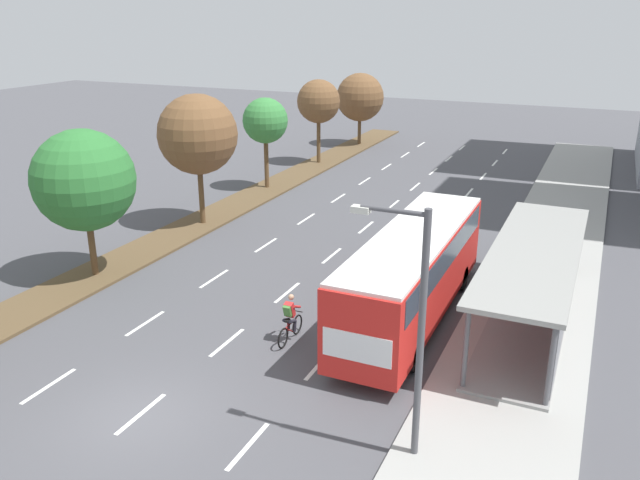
% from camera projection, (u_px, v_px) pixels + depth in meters
% --- Properties ---
extents(ground_plane, '(140.00, 140.00, 0.00)m').
position_uv_depth(ground_plane, '(138.00, 416.00, 18.16)').
color(ground_plane, '#4C4C51').
extents(median_strip, '(2.60, 52.00, 0.12)m').
position_uv_depth(median_strip, '(245.00, 201.00, 38.52)').
color(median_strip, brown).
rests_on(median_strip, ground).
extents(sidewalk_right, '(4.50, 52.00, 0.15)m').
position_uv_depth(sidewalk_right, '(554.00, 241.00, 31.72)').
color(sidewalk_right, '#9E9E99').
rests_on(sidewalk_right, ground).
extents(lane_divider_left, '(0.14, 47.80, 0.01)m').
position_uv_depth(lane_divider_left, '(306.00, 219.00, 35.30)').
color(lane_divider_left, white).
rests_on(lane_divider_left, ground).
extents(lane_divider_center, '(0.14, 47.80, 0.01)m').
position_uv_depth(lane_divider_center, '(366.00, 227.00, 33.95)').
color(lane_divider_center, white).
rests_on(lane_divider_center, ground).
extents(lane_divider_right, '(0.14, 47.80, 0.01)m').
position_uv_depth(lane_divider_right, '(431.00, 236.00, 32.59)').
color(lane_divider_right, white).
rests_on(lane_divider_right, ground).
extents(bus_shelter, '(2.90, 11.36, 2.86)m').
position_uv_depth(bus_shelter, '(540.00, 280.00, 22.57)').
color(bus_shelter, gray).
rests_on(bus_shelter, sidewalk_right).
extents(bus, '(2.54, 11.29, 3.37)m').
position_uv_depth(bus, '(413.00, 267.00, 23.20)').
color(bus, red).
rests_on(bus, ground).
extents(cyclist, '(0.46, 1.82, 1.71)m').
position_uv_depth(cyclist, '(290.00, 320.00, 22.05)').
color(cyclist, black).
rests_on(cyclist, ground).
extents(median_tree_second, '(4.20, 4.20, 6.23)m').
position_uv_depth(median_tree_second, '(84.00, 180.00, 26.31)').
color(median_tree_second, brown).
rests_on(median_tree_second, median_strip).
extents(median_tree_third, '(4.10, 4.10, 6.77)m').
position_uv_depth(median_tree_third, '(198.00, 135.00, 32.76)').
color(median_tree_third, brown).
rests_on(median_tree_third, median_strip).
extents(median_tree_fourth, '(2.81, 2.81, 5.65)m').
position_uv_depth(median_tree_fourth, '(265.00, 121.00, 39.83)').
color(median_tree_fourth, brown).
rests_on(median_tree_fourth, median_strip).
extents(median_tree_fifth, '(3.12, 3.12, 6.04)m').
position_uv_depth(median_tree_fifth, '(319.00, 102.00, 46.47)').
color(median_tree_fifth, brown).
rests_on(median_tree_fifth, median_strip).
extents(median_tree_farthest, '(3.94, 3.94, 5.85)m').
position_uv_depth(median_tree_farthest, '(360.00, 97.00, 53.32)').
color(median_tree_farthest, brown).
rests_on(median_tree_farthest, median_strip).
extents(streetlight, '(1.91, 0.24, 6.50)m').
position_uv_depth(streetlight, '(414.00, 319.00, 15.26)').
color(streetlight, '#4C4C51').
rests_on(streetlight, sidewalk_right).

